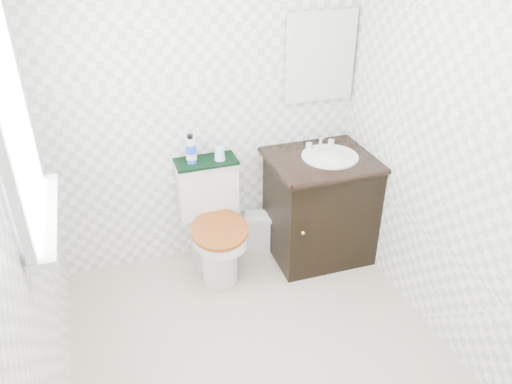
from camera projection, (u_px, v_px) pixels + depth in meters
floor at (264, 360)px, 2.98m from camera, size 2.40×2.40×0.00m
wall_back at (206, 103)px, 3.37m from camera, size 2.40×0.00×2.40m
wall_front at (411, 379)px, 1.40m from camera, size 2.40×0.00×2.40m
wall_left at (18, 225)px, 2.08m from camera, size 0.00×2.40×2.40m
wall_right at (458, 153)px, 2.69m from camera, size 0.00×2.40×2.40m
window at (11, 124)px, 2.12m from camera, size 0.02×0.70×0.90m
mirror at (320, 57)px, 3.45m from camera, size 0.50×0.02×0.60m
toilet at (213, 226)px, 3.59m from camera, size 0.46×0.66×0.81m
vanity at (321, 203)px, 3.72m from camera, size 0.77×0.66×0.92m
trash_bin at (258, 231)px, 3.90m from camera, size 0.25×0.23×0.30m
towel at (206, 161)px, 3.46m from camera, size 0.43×0.22×0.02m
mouthwash_bottle at (191, 150)px, 3.38m from camera, size 0.07×0.07×0.20m
cup at (220, 154)px, 3.44m from camera, size 0.08×0.08×0.09m
soap_bar at (311, 148)px, 3.62m from camera, size 0.07×0.04×0.02m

